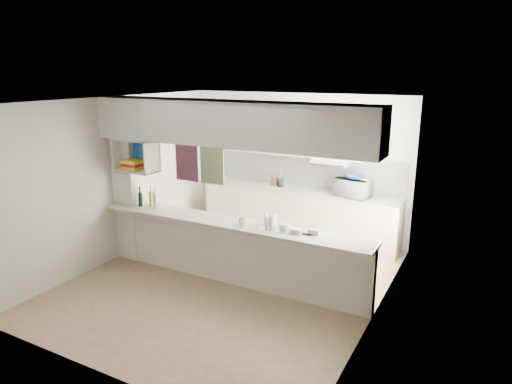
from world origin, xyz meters
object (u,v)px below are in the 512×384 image
Objects in this scene: bowl at (354,177)px; dish_rack at (273,223)px; wine_bottles at (149,199)px; microwave at (353,188)px.

dish_rack is at bearing -103.35° from bowl.
microwave is at bearing 38.45° from wine_bottles.
bowl is 2.12m from dish_rack.
wine_bottles is at bearing 51.54° from microwave.
microwave is at bearing 66.75° from dish_rack.
bowl reaches higher than microwave.
microwave is 0.19m from bowl.
microwave is 1.53× the size of wine_bottles.
microwave is 2.08× the size of bowl.
bowl is at bearing 111.41° from microwave.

